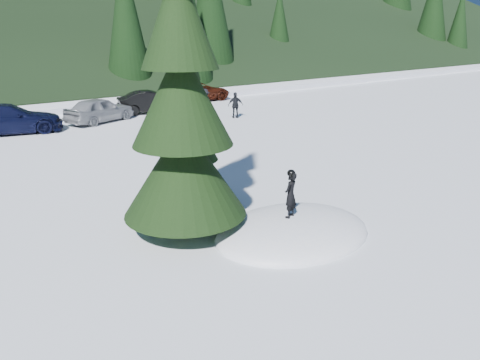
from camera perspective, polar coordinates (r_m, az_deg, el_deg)
ground at (r=12.63m, az=6.44°, el=-6.47°), size 200.00×200.00×0.00m
snow_mound at (r=12.63m, az=6.44°, el=-6.47°), size 4.48×3.52×0.96m
spruce_tall at (r=11.73m, az=-7.10°, el=8.60°), size 3.20×3.20×8.60m
spruce_short at (r=13.65m, az=-6.38°, el=4.73°), size 2.20×2.20×5.37m
child_skier at (r=12.20m, az=6.17°, el=-1.83°), size 0.52×0.43×1.23m
adult_0 at (r=23.19m, az=-5.70°, el=7.02°), size 1.04×1.00×1.68m
adult_1 at (r=28.76m, az=-0.55°, el=9.11°), size 0.99×0.78×1.57m
adult_2 at (r=28.60m, az=-4.34°, el=9.25°), size 1.23×1.34×1.80m
car_3 at (r=27.15m, az=-26.46°, el=6.69°), size 5.68×3.35×1.54m
car_4 at (r=28.65m, az=-16.74°, el=8.20°), size 4.58×3.05×1.45m
car_5 at (r=31.11m, az=-10.68°, el=9.34°), size 4.58×2.64×1.43m
car_6 at (r=36.01m, az=-5.14°, el=10.69°), size 5.07×2.35×1.41m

